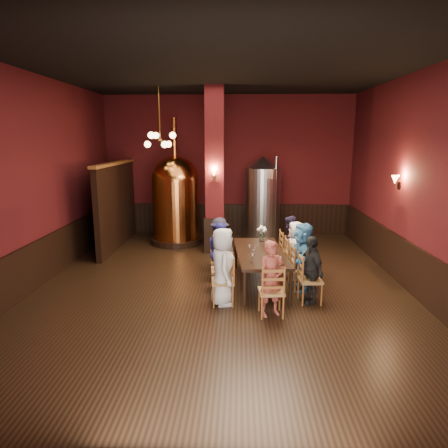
{
  "coord_description": "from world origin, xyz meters",
  "views": [
    {
      "loc": [
        0.36,
        -8.13,
        3.14
      ],
      "look_at": [
        0.05,
        0.2,
        1.35
      ],
      "focal_mm": 32.0,
      "sensor_mm": 36.0,
      "label": 1
    }
  ],
  "objects_px": {
    "person_0": "(223,267)",
    "person_1": "(221,261)",
    "dining_table": "(260,254)",
    "copper_kettle": "(176,199)",
    "rose_vase": "(262,231)",
    "steel_vessel": "(262,199)",
    "person_2": "(220,252)"
  },
  "relations": [
    {
      "from": "copper_kettle",
      "to": "person_2",
      "type": "bearing_deg",
      "value": -65.36
    },
    {
      "from": "dining_table",
      "to": "rose_vase",
      "type": "height_order",
      "value": "rose_vase"
    },
    {
      "from": "copper_kettle",
      "to": "rose_vase",
      "type": "xyz_separation_m",
      "value": [
        2.44,
        -2.61,
        -0.36
      ]
    },
    {
      "from": "dining_table",
      "to": "person_0",
      "type": "xyz_separation_m",
      "value": [
        -0.76,
        -1.07,
        0.06
      ]
    },
    {
      "from": "dining_table",
      "to": "copper_kettle",
      "type": "bearing_deg",
      "value": 119.26
    },
    {
      "from": "copper_kettle",
      "to": "rose_vase",
      "type": "relative_size",
      "value": 9.69
    },
    {
      "from": "person_1",
      "to": "steel_vessel",
      "type": "distance_m",
      "value": 4.41
    },
    {
      "from": "person_0",
      "to": "person_2",
      "type": "bearing_deg",
      "value": -3.14
    },
    {
      "from": "person_2",
      "to": "rose_vase",
      "type": "xyz_separation_m",
      "value": [
        0.96,
        0.62,
        0.34
      ]
    },
    {
      "from": "steel_vessel",
      "to": "rose_vase",
      "type": "relative_size",
      "value": 6.83
    },
    {
      "from": "copper_kettle",
      "to": "rose_vase",
      "type": "height_order",
      "value": "copper_kettle"
    },
    {
      "from": "person_0",
      "to": "person_1",
      "type": "bearing_deg",
      "value": -3.14
    },
    {
      "from": "person_1",
      "to": "rose_vase",
      "type": "distance_m",
      "value": 1.6
    },
    {
      "from": "person_0",
      "to": "person_1",
      "type": "xyz_separation_m",
      "value": [
        -0.06,
        0.67,
        -0.1
      ]
    },
    {
      "from": "rose_vase",
      "to": "copper_kettle",
      "type": "bearing_deg",
      "value": 133.05
    },
    {
      "from": "person_2",
      "to": "steel_vessel",
      "type": "distance_m",
      "value": 3.79
    },
    {
      "from": "person_0",
      "to": "person_2",
      "type": "relative_size",
      "value": 1.13
    },
    {
      "from": "person_1",
      "to": "copper_kettle",
      "type": "xyz_separation_m",
      "value": [
        -1.54,
        3.89,
        0.7
      ]
    },
    {
      "from": "person_1",
      "to": "person_2",
      "type": "distance_m",
      "value": 0.66
    },
    {
      "from": "dining_table",
      "to": "steel_vessel",
      "type": "height_order",
      "value": "steel_vessel"
    },
    {
      "from": "person_0",
      "to": "copper_kettle",
      "type": "distance_m",
      "value": 4.87
    },
    {
      "from": "person_1",
      "to": "rose_vase",
      "type": "xyz_separation_m",
      "value": [
        0.9,
        1.28,
        0.35
      ]
    },
    {
      "from": "person_0",
      "to": "steel_vessel",
      "type": "bearing_deg",
      "value": -19.65
    },
    {
      "from": "dining_table",
      "to": "person_1",
      "type": "distance_m",
      "value": 0.91
    },
    {
      "from": "person_0",
      "to": "steel_vessel",
      "type": "distance_m",
      "value": 5.03
    },
    {
      "from": "person_1",
      "to": "steel_vessel",
      "type": "bearing_deg",
      "value": -3.56
    },
    {
      "from": "person_1",
      "to": "copper_kettle",
      "type": "bearing_deg",
      "value": 32.25
    },
    {
      "from": "rose_vase",
      "to": "dining_table",
      "type": "bearing_deg",
      "value": -95.56
    },
    {
      "from": "dining_table",
      "to": "steel_vessel",
      "type": "relative_size",
      "value": 0.94
    },
    {
      "from": "dining_table",
      "to": "copper_kettle",
      "type": "height_order",
      "value": "copper_kettle"
    },
    {
      "from": "dining_table",
      "to": "rose_vase",
      "type": "bearing_deg",
      "value": 79.67
    },
    {
      "from": "copper_kettle",
      "to": "person_1",
      "type": "bearing_deg",
      "value": -68.44
    }
  ]
}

